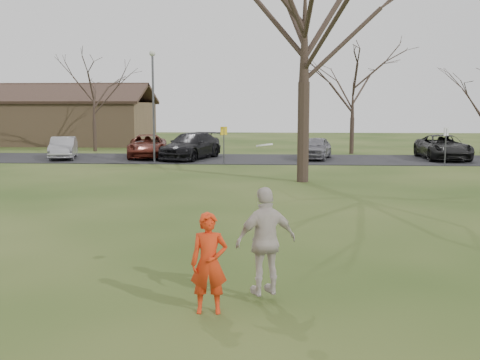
% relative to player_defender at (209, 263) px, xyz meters
% --- Properties ---
extents(ground, '(120.00, 120.00, 0.00)m').
position_rel_player_defender_xyz_m(ground, '(0.20, 0.51, -0.79)').
color(ground, '#1E380F').
rests_on(ground, ground).
extents(parking_strip, '(62.00, 6.50, 0.04)m').
position_rel_player_defender_xyz_m(parking_strip, '(0.20, 25.51, -0.77)').
color(parking_strip, black).
rests_on(parking_strip, ground).
extents(player_defender, '(0.60, 0.42, 1.58)m').
position_rel_player_defender_xyz_m(player_defender, '(0.00, 0.00, 0.00)').
color(player_defender, red).
rests_on(player_defender, ground).
extents(car_1, '(2.38, 4.21, 1.31)m').
position_rel_player_defender_xyz_m(car_1, '(-11.79, 24.92, -0.09)').
color(car_1, '#939297').
rests_on(car_1, parking_strip).
extents(car_2, '(3.28, 5.43, 1.41)m').
position_rel_player_defender_xyz_m(car_2, '(-6.83, 25.92, -0.05)').
color(car_2, '#5C2015').
rests_on(car_2, parking_strip).
extents(car_3, '(3.69, 5.79, 1.56)m').
position_rel_player_defender_xyz_m(car_3, '(-4.03, 25.25, 0.03)').
color(car_3, black).
rests_on(car_3, parking_strip).
extents(car_4, '(2.41, 4.18, 1.34)m').
position_rel_player_defender_xyz_m(car_4, '(3.46, 25.59, -0.08)').
color(car_4, slate).
rests_on(car_4, parking_strip).
extents(car_6, '(2.45, 5.26, 1.46)m').
position_rel_player_defender_xyz_m(car_6, '(11.05, 25.85, -0.02)').
color(car_6, black).
rests_on(car_6, parking_strip).
extents(catching_play, '(1.13, 0.83, 2.49)m').
position_rel_player_defender_xyz_m(catching_play, '(0.87, 0.54, 0.23)').
color(catching_play, beige).
rests_on(catching_play, ground).
extents(building, '(20.60, 8.50, 5.14)m').
position_rel_player_defender_xyz_m(building, '(-19.80, 38.51, 1.14)').
color(building, '#8C6D4C').
rests_on(building, ground).
extents(lamp_post, '(0.34, 0.34, 6.27)m').
position_rel_player_defender_xyz_m(lamp_post, '(-5.80, 23.01, 3.18)').
color(lamp_post, '#47474C').
rests_on(lamp_post, ground).
extents(sign_yellow, '(0.35, 0.35, 2.08)m').
position_rel_player_defender_xyz_m(sign_yellow, '(-1.80, 22.51, 0.66)').
color(sign_yellow, '#47474C').
rests_on(sign_yellow, ground).
extents(sign_white, '(0.35, 0.35, 2.08)m').
position_rel_player_defender_xyz_m(sign_white, '(10.20, 22.51, 0.66)').
color(sign_white, '#47474C').
rests_on(sign_white, ground).
extents(big_tree, '(9.00, 9.00, 14.00)m').
position_rel_player_defender_xyz_m(big_tree, '(2.20, 15.51, 6.21)').
color(big_tree, '#352821').
rests_on(big_tree, ground).
extents(small_tree_row, '(55.00, 5.90, 8.50)m').
position_rel_player_defender_xyz_m(small_tree_row, '(4.59, 30.57, 3.10)').
color(small_tree_row, '#352821').
rests_on(small_tree_row, ground).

